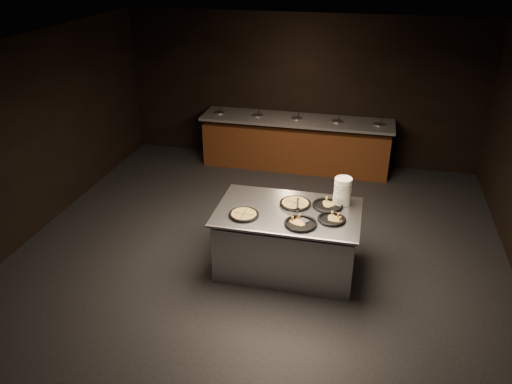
{
  "coord_description": "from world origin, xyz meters",
  "views": [
    {
      "loc": [
        1.35,
        -5.55,
        4.08
      ],
      "look_at": [
        -0.03,
        0.3,
        1.03
      ],
      "focal_mm": 35.0,
      "sensor_mm": 36.0,
      "label": 1
    }
  ],
  "objects_px": {
    "serving_counter": "(287,241)",
    "pan_veggie_whole": "(244,214)",
    "pan_cheese_whole": "(295,203)",
    "plate_stack": "(343,191)"
  },
  "relations": [
    {
      "from": "plate_stack",
      "to": "pan_veggie_whole",
      "type": "xyz_separation_m",
      "value": [
        -1.2,
        -0.62,
        -0.17
      ]
    },
    {
      "from": "plate_stack",
      "to": "pan_veggie_whole",
      "type": "relative_size",
      "value": 0.95
    },
    {
      "from": "pan_veggie_whole",
      "to": "pan_cheese_whole",
      "type": "xyz_separation_m",
      "value": [
        0.6,
        0.45,
        0.0
      ]
    },
    {
      "from": "plate_stack",
      "to": "pan_cheese_whole",
      "type": "bearing_deg",
      "value": -164.0
    },
    {
      "from": "serving_counter",
      "to": "pan_veggie_whole",
      "type": "height_order",
      "value": "pan_veggie_whole"
    },
    {
      "from": "plate_stack",
      "to": "pan_veggie_whole",
      "type": "distance_m",
      "value": 1.36
    },
    {
      "from": "serving_counter",
      "to": "pan_veggie_whole",
      "type": "relative_size",
      "value": 4.82
    },
    {
      "from": "serving_counter",
      "to": "plate_stack",
      "type": "height_order",
      "value": "plate_stack"
    },
    {
      "from": "pan_cheese_whole",
      "to": "pan_veggie_whole",
      "type": "bearing_deg",
      "value": -142.92
    },
    {
      "from": "plate_stack",
      "to": "pan_cheese_whole",
      "type": "xyz_separation_m",
      "value": [
        -0.6,
        -0.17,
        -0.17
      ]
    }
  ]
}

